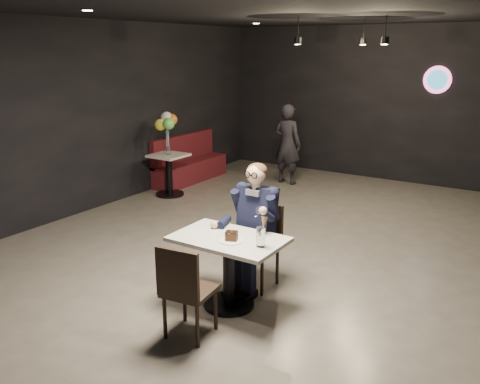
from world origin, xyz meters
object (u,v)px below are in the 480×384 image
Objects in this scene: seated_man at (257,225)px; passerby at (288,144)px; main_table at (229,272)px; sundae_glass at (261,237)px; chair_near at (190,288)px; side_table at (169,176)px; balloon_vase at (168,150)px; chair_far at (257,247)px; booth_bench at (190,159)px.

seated_man is 0.93× the size of passerby.
passerby is (-1.79, 4.73, 0.40)m from main_table.
seated_man is 0.71m from sundae_glass.
side_table is (-3.17, 3.47, -0.10)m from chair_near.
chair_near is at bearing -47.52° from balloon_vase.
seated_man is at bearing 83.01° from chair_near.
chair_far is 4.83× the size of sundae_glass.
chair_far is 1.00× the size of chair_near.
side_table is at bearing 138.26° from main_table.
chair_far is 3.91m from side_table.
booth_bench is at bearing 106.70° from balloon_vase.
seated_man is at bearing -43.37° from booth_bench.
side_table is (-3.17, 2.28, -0.10)m from chair_far.
sundae_glass is at bearing -38.82° from balloon_vase.
chair_near reaches higher than main_table.
chair_far is at bearing -35.72° from balloon_vase.
seated_man reaches higher than balloon_vase.
booth_bench is at bearing 132.19° from main_table.
seated_man reaches higher than side_table.
balloon_vase is at bearing 144.28° from seated_man.
chair_near is at bearing 113.44° from passerby.
main_table is 7.78× the size of balloon_vase.
main_table is at bearing -41.74° from side_table.
passerby reaches higher than main_table.
passerby is at bearing 53.96° from balloon_vase.
chair_far is 0.50× the size of booth_bench.
main_table is 1.20× the size of chair_near.
passerby reaches higher than chair_far.
balloon_vase is at bearing 58.93° from passerby.
balloon_vase is at bearing 141.18° from sundae_glass.
chair_far is at bearing 180.00° from seated_man.
passerby is at bearing 113.21° from chair_far.
chair_far reaches higher than booth_bench.
main_table is at bearing 115.72° from passerby.
booth_bench is at bearing 106.70° from side_table.
side_table is at bearing 0.00° from balloon_vase.
side_table is at bearing 144.28° from seated_man.
main_table is at bearing 174.97° from sundae_glass.
chair_far reaches higher than main_table.
sundae_glass is 0.10× the size of booth_bench.
seated_man reaches higher than booth_bench.
side_table is 0.46m from balloon_vase.
booth_bench is 1.93m from passerby.
booth_bench is at bearing 120.89° from chair_near.
seated_man is at bearing 0.00° from chair_far.
passerby reaches higher than chair_near.
seated_man is (0.00, 0.00, 0.26)m from chair_far.
side_table is 0.47× the size of passerby.
chair_far reaches higher than balloon_vase.
balloon_vase is 0.09× the size of passerby.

